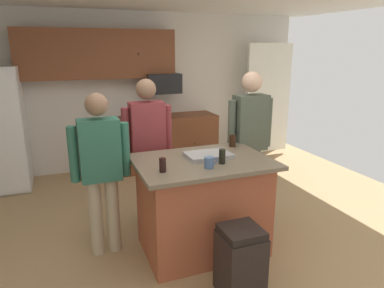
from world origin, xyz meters
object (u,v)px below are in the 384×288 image
(kitchen_island, at_px, (203,205))
(person_guest_right, at_px, (250,135))
(person_elder_center, at_px, (101,165))
(mug_ceramic_white, at_px, (209,162))
(glass_stout_tall, at_px, (222,156))
(tumbler_amber, at_px, (233,141))
(glass_dark_ale, at_px, (163,165))
(serving_tray, at_px, (208,155))
(trash_bin, at_px, (240,261))
(microwave_over_range, at_px, (163,83))
(person_guest_by_door, at_px, (148,143))

(kitchen_island, relative_size, person_guest_right, 0.75)
(person_elder_center, relative_size, mug_ceramic_white, 12.47)
(glass_stout_tall, relative_size, tumbler_amber, 1.06)
(glass_dark_ale, bearing_deg, glass_stout_tall, 1.96)
(serving_tray, xyz_separation_m, trash_bin, (-0.05, -0.81, -0.69))
(microwave_over_range, relative_size, mug_ceramic_white, 4.29)
(person_guest_right, relative_size, mug_ceramic_white, 13.53)
(person_guest_by_door, relative_size, trash_bin, 2.78)
(kitchen_island, height_order, tumbler_amber, tumbler_amber)
(tumbler_amber, height_order, trash_bin, tumbler_amber)
(mug_ceramic_white, bearing_deg, trash_bin, -82.46)
(kitchen_island, height_order, person_guest_right, person_guest_right)
(kitchen_island, distance_m, glass_stout_tall, 0.59)
(glass_dark_ale, bearing_deg, kitchen_island, 22.32)
(mug_ceramic_white, distance_m, glass_dark_ale, 0.43)
(person_elder_center, height_order, tumbler_amber, person_elder_center)
(glass_stout_tall, height_order, serving_tray, glass_stout_tall)
(glass_stout_tall, xyz_separation_m, tumbler_amber, (0.36, 0.49, -0.00))
(glass_stout_tall, bearing_deg, trash_bin, -99.16)
(kitchen_island, xyz_separation_m, mug_ceramic_white, (-0.04, -0.24, 0.53))
(glass_dark_ale, bearing_deg, tumbler_amber, 28.14)
(kitchen_island, relative_size, person_guest_by_door, 0.78)
(person_guest_by_door, bearing_deg, glass_stout_tall, 2.12)
(person_elder_center, bearing_deg, trash_bin, -29.63)
(trash_bin, bearing_deg, person_elder_center, 132.72)
(person_elder_center, bearing_deg, person_guest_right, 24.15)
(person_guest_right, relative_size, glass_stout_tall, 12.53)
(microwave_over_range, height_order, trash_bin, microwave_over_range)
(kitchen_island, relative_size, trash_bin, 2.16)
(person_guest_right, distance_m, tumbler_amber, 0.37)
(microwave_over_range, height_order, person_elder_center, person_elder_center)
(mug_ceramic_white, relative_size, glass_stout_tall, 0.93)
(serving_tray, bearing_deg, kitchen_island, -144.35)
(person_guest_right, distance_m, glass_dark_ale, 1.44)
(kitchen_island, height_order, mug_ceramic_white, mug_ceramic_white)
(person_guest_right, bearing_deg, person_guest_by_door, -44.81)
(kitchen_island, bearing_deg, tumbler_amber, 33.17)
(kitchen_island, distance_m, person_guest_right, 1.09)
(person_guest_by_door, distance_m, mug_ceramic_white, 1.05)
(microwave_over_range, xyz_separation_m, person_elder_center, (-1.32, -2.36, -0.52))
(microwave_over_range, height_order, person_guest_right, person_guest_right)
(microwave_over_range, relative_size, person_guest_by_door, 0.33)
(kitchen_island, bearing_deg, glass_stout_tall, -54.11)
(person_guest_right, bearing_deg, microwave_over_range, -110.65)
(kitchen_island, distance_m, serving_tray, 0.51)
(person_elder_center, height_order, glass_dark_ale, person_elder_center)
(microwave_over_range, bearing_deg, trash_bin, -95.82)
(mug_ceramic_white, xyz_separation_m, glass_dark_ale, (-0.42, 0.05, 0.01))
(tumbler_amber, bearing_deg, glass_dark_ale, -151.86)
(glass_stout_tall, distance_m, glass_dark_ale, 0.59)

